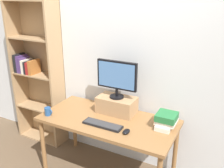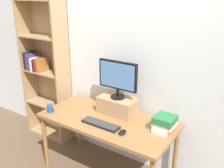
# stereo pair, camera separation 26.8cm
# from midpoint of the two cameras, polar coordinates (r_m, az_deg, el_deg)

# --- Properties ---
(back_wall) EXTENTS (7.00, 0.08, 2.60)m
(back_wall) POSITION_cam_midpoint_polar(r_m,az_deg,el_deg) (2.94, 6.53, 5.11)
(back_wall) COLOR silver
(back_wall) RESTS_ON ground_plane
(desk) EXTENTS (1.50, 0.72, 0.74)m
(desk) POSITION_cam_midpoint_polar(r_m,az_deg,el_deg) (2.82, 1.69, -9.38)
(desk) COLOR olive
(desk) RESTS_ON ground_plane
(bookshelf_unit) EXTENTS (0.72, 0.28, 1.98)m
(bookshelf_unit) POSITION_cam_midpoint_polar(r_m,az_deg,el_deg) (3.66, -12.92, 2.99)
(bookshelf_unit) COLOR tan
(bookshelf_unit) RESTS_ON ground_plane
(riser_box) EXTENTS (0.44, 0.26, 0.19)m
(riser_box) POSITION_cam_midpoint_polar(r_m,az_deg,el_deg) (2.88, 3.96, -4.91)
(riser_box) COLOR #A87F56
(riser_box) RESTS_ON desk
(computer_monitor) EXTENTS (0.48, 0.16, 0.43)m
(computer_monitor) POSITION_cam_midpoint_polar(r_m,az_deg,el_deg) (2.75, 4.11, 1.51)
(computer_monitor) COLOR black
(computer_monitor) RESTS_ON riser_box
(keyboard) EXTENTS (0.43, 0.12, 0.02)m
(keyboard) POSITION_cam_midpoint_polar(r_m,az_deg,el_deg) (2.65, 0.29, -9.21)
(keyboard) COLOR black
(keyboard) RESTS_ON desk
(computer_mouse) EXTENTS (0.06, 0.10, 0.04)m
(computer_mouse) POSITION_cam_midpoint_polar(r_m,az_deg,el_deg) (2.51, 5.53, -11.00)
(computer_mouse) COLOR black
(computer_mouse) RESTS_ON desk
(book_stack) EXTENTS (0.20, 0.24, 0.16)m
(book_stack) POSITION_cam_midpoint_polar(r_m,az_deg,el_deg) (2.61, 14.82, -8.68)
(book_stack) COLOR silver
(book_stack) RESTS_ON desk
(coffee_mug) EXTENTS (0.10, 0.07, 0.09)m
(coffee_mug) POSITION_cam_midpoint_polar(r_m,az_deg,el_deg) (2.97, -11.46, -5.55)
(coffee_mug) COLOR #234C84
(coffee_mug) RESTS_ON desk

